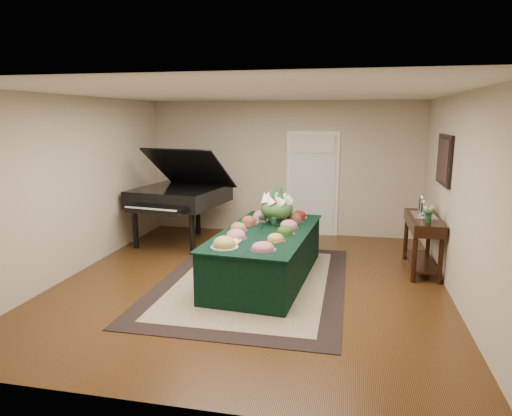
% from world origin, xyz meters
% --- Properties ---
extents(ground, '(6.00, 6.00, 0.00)m').
position_xyz_m(ground, '(0.00, 0.00, 0.00)').
color(ground, black).
rests_on(ground, ground).
extents(area_rug, '(2.66, 3.73, 0.01)m').
position_xyz_m(area_rug, '(0.01, -0.01, 0.01)').
color(area_rug, black).
rests_on(area_rug, ground).
extents(kitchen_doorway, '(1.05, 0.07, 2.10)m').
position_xyz_m(kitchen_doorway, '(0.60, 2.97, 1.02)').
color(kitchen_doorway, white).
rests_on(kitchen_doorway, ground).
extents(buffet_table, '(1.45, 2.74, 0.74)m').
position_xyz_m(buffet_table, '(0.17, 0.19, 0.37)').
color(buffet_table, black).
rests_on(buffet_table, ground).
extents(food_platters, '(1.06, 2.31, 0.13)m').
position_xyz_m(food_platters, '(0.15, 0.22, 0.78)').
color(food_platters, silver).
rests_on(food_platters, buffet_table).
extents(cutting_board, '(0.33, 0.33, 0.10)m').
position_xyz_m(cutting_board, '(-0.20, -0.55, 0.77)').
color(cutting_board, tan).
rests_on(cutting_board, buffet_table).
extents(green_goblets, '(0.28, 0.41, 0.18)m').
position_xyz_m(green_goblets, '(0.15, 0.25, 0.83)').
color(green_goblets, '#163720').
rests_on(green_goblets, buffet_table).
extents(floral_centerpiece, '(0.53, 0.53, 0.53)m').
position_xyz_m(floral_centerpiece, '(0.25, 0.67, 1.05)').
color(floral_centerpiece, '#163720').
rests_on(floral_centerpiece, buffet_table).
extents(grand_piano, '(1.83, 1.99, 1.83)m').
position_xyz_m(grand_piano, '(-1.79, 1.82, 0.93)').
color(grand_piano, black).
rests_on(grand_piano, ground).
extents(wicker_basket, '(0.36, 0.36, 0.23)m').
position_xyz_m(wicker_basket, '(-0.84, 1.44, 0.11)').
color(wicker_basket, olive).
rests_on(wicker_basket, ground).
extents(mahogany_sideboard, '(0.45, 1.34, 0.87)m').
position_xyz_m(mahogany_sideboard, '(2.50, 1.05, 0.67)').
color(mahogany_sideboard, black).
rests_on(mahogany_sideboard, ground).
extents(tea_service, '(0.34, 0.58, 0.30)m').
position_xyz_m(tea_service, '(2.50, 1.21, 0.99)').
color(tea_service, silver).
rests_on(tea_service, mahogany_sideboard).
extents(pink_bouquet, '(0.20, 0.20, 0.25)m').
position_xyz_m(pink_bouquet, '(2.50, 0.67, 1.04)').
color(pink_bouquet, '#163720').
rests_on(pink_bouquet, mahogany_sideboard).
extents(wall_painting, '(0.05, 0.95, 0.75)m').
position_xyz_m(wall_painting, '(2.72, 1.05, 1.75)').
color(wall_painting, black).
rests_on(wall_painting, ground).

